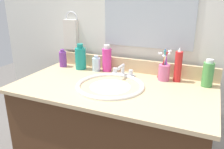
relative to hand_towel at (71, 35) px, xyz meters
The scene contains 16 objects.
vanity_cabinet 0.84m from the hand_towel, 33.77° to the right, with size 1.11×0.57×0.73m, color #4C2D19.
countertop 0.62m from the hand_towel, 33.77° to the right, with size 1.16×0.62×0.02m, color #D1B284.
backsplash 0.51m from the hand_towel, ahead, with size 1.16×0.02×0.09m, color #D1B284.
back_wall 0.58m from the hand_towel, ahead, with size 2.26×0.04×1.30m, color silver.
mirror_panel 0.62m from the hand_towel, ahead, with size 0.60×0.01×0.56m, color #B2BCC6.
towel_ring 0.12m from the hand_towel, 90.00° to the left, with size 0.10×0.10×0.01m, color silver.
hand_towel is the anchor object (origin of this frame).
sink_basin 0.63m from the hand_towel, 35.21° to the right, with size 0.40×0.40×0.11m.
faucet 0.53m from the hand_towel, 16.34° to the right, with size 0.16×0.10×0.08m.
bottle_toner_green 1.00m from the hand_towel, ahead, with size 0.06×0.06×0.16m.
bottle_mouthwash_teal 0.23m from the hand_towel, 37.50° to the right, with size 0.08×0.08×0.18m.
bottle_soap_pink 0.37m from the hand_towel, 12.94° to the right, with size 0.06×0.06×0.18m.
bottle_cream_purple 0.20m from the hand_towel, 94.90° to the right, with size 0.05×0.05×0.13m.
bottle_spray_red 0.83m from the hand_towel, ahead, with size 0.04×0.04×0.21m.
bottle_gel_clear 0.33m from the hand_towel, 21.41° to the right, with size 0.06×0.06×0.11m.
cup_pink 0.76m from the hand_towel, ahead, with size 0.08×0.08×0.20m.
Camera 1 is at (0.50, -1.16, 1.26)m, focal length 37.32 mm.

